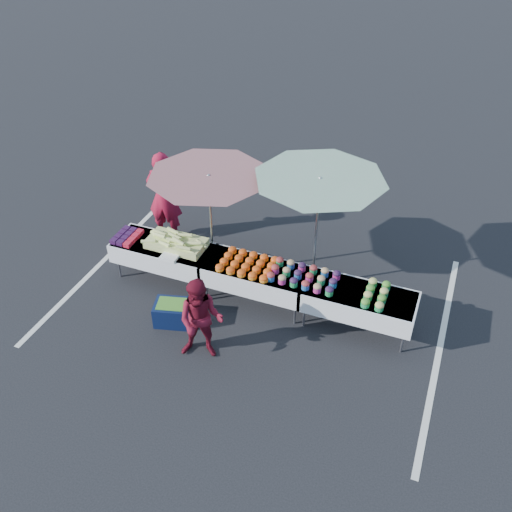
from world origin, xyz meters
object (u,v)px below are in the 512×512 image
at_px(vendor, 164,197).
at_px(customer, 201,320).
at_px(umbrella_right, 319,188).
at_px(storage_bin, 173,312).
at_px(table_left, 164,252).
at_px(table_center, 256,275).
at_px(table_right, 359,301).
at_px(umbrella_left, 209,185).

relative_size(vendor, customer, 1.30).
relative_size(vendor, umbrella_right, 0.82).
bearing_deg(umbrella_right, storage_bin, -136.63).
height_order(table_left, table_center, same).
relative_size(table_right, umbrella_left, 0.83).
xyz_separation_m(vendor, storage_bin, (1.31, -2.20, -0.75)).
relative_size(table_left, umbrella_right, 0.79).
relative_size(table_right, umbrella_right, 0.79).
height_order(vendor, customer, vendor).
xyz_separation_m(umbrella_right, storage_bin, (-1.90, -1.80, -1.84)).
height_order(umbrella_right, storage_bin, umbrella_right).
height_order(table_center, umbrella_left, umbrella_left).
height_order(table_left, table_right, same).
xyz_separation_m(vendor, umbrella_right, (3.22, -0.40, 1.09)).
xyz_separation_m(table_right, umbrella_right, (-1.00, 0.79, 1.47)).
distance_m(customer, umbrella_right, 2.87).
xyz_separation_m(table_left, storage_bin, (0.70, -1.01, -0.38)).
distance_m(table_center, customer, 1.54).
height_order(table_center, vendor, vendor).
xyz_separation_m(table_right, vendor, (-4.22, 1.19, 0.37)).
distance_m(table_center, table_right, 1.80).
height_order(vendor, storage_bin, vendor).
bearing_deg(table_left, umbrella_right, 16.93).
relative_size(table_center, umbrella_right, 0.79).
relative_size(umbrella_left, storage_bin, 3.16).
xyz_separation_m(umbrella_left, umbrella_right, (1.81, 0.39, 0.11)).
bearing_deg(table_center, umbrella_left, 158.44).
xyz_separation_m(vendor, umbrella_left, (1.40, -0.79, 0.99)).
bearing_deg(storage_bin, table_center, 27.06).
bearing_deg(table_center, customer, -101.70).
bearing_deg(umbrella_right, vendor, 172.85).
distance_m(table_left, umbrella_right, 3.09).
bearing_deg(umbrella_right, umbrella_left, -167.81).
height_order(table_right, umbrella_right, umbrella_right).
height_order(table_left, vendor, vendor).
bearing_deg(table_center, storage_bin, -137.63).
relative_size(umbrella_left, umbrella_right, 0.96).
xyz_separation_m(customer, umbrella_right, (1.11, 2.29, 1.32)).
xyz_separation_m(table_left, umbrella_right, (2.60, 0.79, 1.47)).
height_order(table_left, umbrella_left, umbrella_left).
xyz_separation_m(vendor, customer, (2.10, -2.69, -0.22)).
xyz_separation_m(table_center, table_right, (1.80, 0.00, 0.00)).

